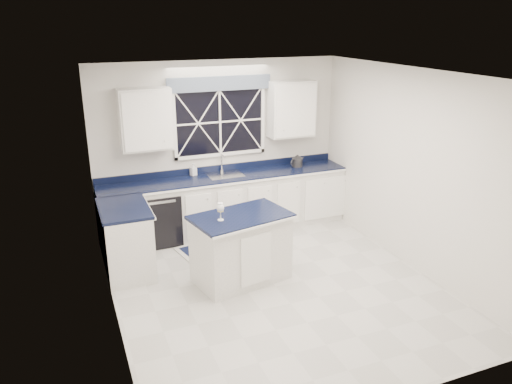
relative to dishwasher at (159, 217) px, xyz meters
name	(u,v)px	position (x,y,z in m)	size (l,w,h in m)	color
ground	(276,286)	(1.10, -1.95, -0.41)	(4.50, 4.50, 0.00)	#B8B8B3
back_wall	(220,146)	(1.10, 0.30, 0.94)	(4.00, 0.10, 2.70)	silver
base_cabinets	(210,211)	(0.77, -0.17, 0.04)	(3.99, 1.60, 0.90)	white
countertop	(226,177)	(1.10, 0.00, 0.51)	(3.98, 0.64, 0.04)	black
dishwasher	(159,217)	(0.00, 0.00, 0.00)	(0.60, 0.58, 0.82)	black
window	(220,117)	(1.10, 0.25, 1.42)	(1.65, 0.09, 1.26)	black
upper_cabinets	(222,114)	(1.10, 0.13, 1.49)	(3.10, 0.34, 0.90)	white
faucet	(222,163)	(1.10, 0.19, 0.69)	(0.05, 0.20, 0.30)	#BABABD
island	(241,248)	(0.75, -1.60, 0.05)	(1.36, 0.97, 0.92)	white
rug	(222,247)	(0.81, -0.60, -0.40)	(1.40, 1.02, 0.02)	#B1B1AC
kettle	(297,161)	(2.37, 0.05, 0.62)	(0.28, 0.22, 0.21)	#303032
wine_glass	(220,208)	(0.47, -1.66, 0.67)	(0.10, 0.10, 0.23)	white
soap_bottle	(193,169)	(0.63, 0.22, 0.63)	(0.09, 0.09, 0.19)	silver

